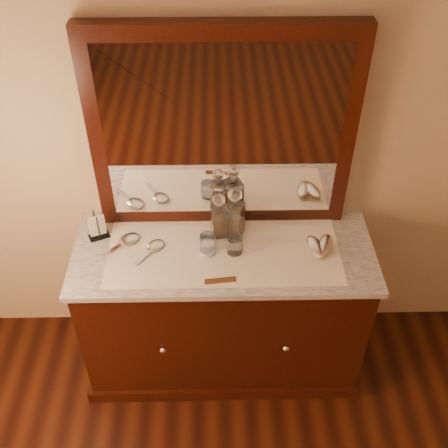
{
  "coord_description": "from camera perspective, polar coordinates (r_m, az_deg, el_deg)",
  "views": [
    {
      "loc": [
        -0.03,
        0.12,
        2.62
      ],
      "look_at": [
        0.0,
        1.85,
        1.1
      ],
      "focal_mm": 42.77,
      "sensor_mm": 36.0,
      "label": 1
    }
  ],
  "objects": [
    {
      "name": "dresser_cabinet",
      "position": [
        2.87,
        -0.04,
        -9.08
      ],
      "size": [
        1.4,
        0.55,
        0.82
      ],
      "primitive_type": "cube",
      "color": "black",
      "rests_on": "floor"
    },
    {
      "name": "dresser_plinth",
      "position": [
        3.16,
        -0.03,
        -13.36
      ],
      "size": [
        1.46,
        0.59,
        0.08
      ],
      "primitive_type": "cube",
      "color": "black",
      "rests_on": "floor"
    },
    {
      "name": "knob_left",
      "position": [
        2.68,
        -6.53,
        -13.25
      ],
      "size": [
        0.04,
        0.04,
        0.04
      ],
      "primitive_type": "sphere",
      "color": "silver",
      "rests_on": "dresser_cabinet"
    },
    {
      "name": "knob_right",
      "position": [
        2.68,
        6.66,
        -13.05
      ],
      "size": [
        0.04,
        0.04,
        0.04
      ],
      "primitive_type": "sphere",
      "color": "silver",
      "rests_on": "dresser_cabinet"
    },
    {
      "name": "marble_top",
      "position": [
        2.56,
        -0.04,
        -2.99
      ],
      "size": [
        1.44,
        0.59,
        0.03
      ],
      "primitive_type": "cube",
      "color": "white",
      "rests_on": "dresser_cabinet"
    },
    {
      "name": "mirror_frame",
      "position": [
        2.43,
        -0.15,
        9.82
      ],
      "size": [
        1.2,
        0.08,
        1.0
      ],
      "primitive_type": "cube",
      "color": "black",
      "rests_on": "marble_top"
    },
    {
      "name": "mirror_glass",
      "position": [
        2.41,
        -0.14,
        9.4
      ],
      "size": [
        1.06,
        0.01,
        0.86
      ],
      "primitive_type": "cube",
      "color": "white",
      "rests_on": "marble_top"
    },
    {
      "name": "lace_runner",
      "position": [
        2.53,
        -0.03,
        -3.03
      ],
      "size": [
        1.1,
        0.45,
        0.0
      ],
      "primitive_type": "cube",
      "color": "white",
      "rests_on": "marble_top"
    },
    {
      "name": "pin_dish",
      "position": [
        2.53,
        -1.78,
        -2.85
      ],
      "size": [
        0.08,
        0.08,
        0.01
      ],
      "primitive_type": "cylinder",
      "rotation": [
        0.0,
        0.0,
        -0.01
      ],
      "color": "white",
      "rests_on": "lace_runner"
    },
    {
      "name": "comb",
      "position": [
        2.4,
        -0.41,
        -6.04
      ],
      "size": [
        0.14,
        0.04,
        0.01
      ],
      "primitive_type": "cube",
      "rotation": [
        0.0,
        0.0,
        0.12
      ],
      "color": "brown",
      "rests_on": "lace_runner"
    },
    {
      "name": "napkin_rack",
      "position": [
        2.65,
        -13.38,
        -0.35
      ],
      "size": [
        0.11,
        0.09,
        0.15
      ],
      "color": "black",
      "rests_on": "marble_top"
    },
    {
      "name": "decanter_left",
      "position": [
        2.56,
        -0.55,
        0.5
      ],
      "size": [
        0.08,
        0.08,
        0.25
      ],
      "color": "brown",
      "rests_on": "lace_runner"
    },
    {
      "name": "decanter_right",
      "position": [
        2.56,
        1.11,
        0.79
      ],
      "size": [
        0.11,
        0.11,
        0.27
      ],
      "color": "brown",
      "rests_on": "lace_runner"
    },
    {
      "name": "brush_near",
      "position": [
        2.56,
        9.74,
        -2.46
      ],
      "size": [
        0.1,
        0.16,
        0.04
      ],
      "color": "tan",
      "rests_on": "lace_runner"
    },
    {
      "name": "brush_far",
      "position": [
        2.57,
        10.74,
        -2.31
      ],
      "size": [
        0.11,
        0.16,
        0.04
      ],
      "color": "tan",
      "rests_on": "lace_runner"
    },
    {
      "name": "hand_mirror_outer",
      "position": [
        2.61,
        -10.37,
        -1.82
      ],
      "size": [
        0.19,
        0.2,
        0.02
      ],
      "color": "silver",
      "rests_on": "lace_runner"
    },
    {
      "name": "hand_mirror_inner",
      "position": [
        2.56,
        -7.58,
        -2.53
      ],
      "size": [
        0.15,
        0.19,
        0.02
      ],
      "color": "silver",
      "rests_on": "lace_runner"
    },
    {
      "name": "tumblers",
      "position": [
        2.51,
        -0.3,
        -2.12
      ],
      "size": [
        0.2,
        0.09,
        0.09
      ],
      "color": "white",
      "rests_on": "lace_runner"
    }
  ]
}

